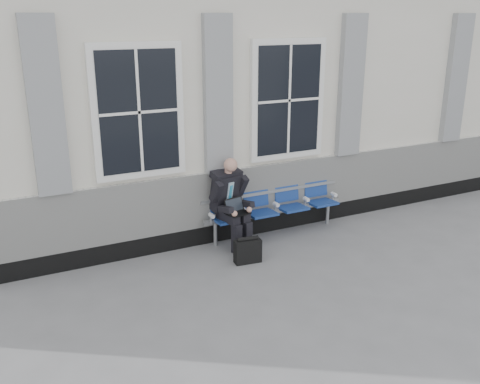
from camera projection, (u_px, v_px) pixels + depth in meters
ground at (314, 264)px, 8.04m from camera, size 70.00×70.00×0.00m
station_building at (217, 88)px, 10.28m from camera, size 14.40×4.40×4.49m
bench at (274, 203)px, 9.02m from camera, size 2.60×0.47×0.91m
businessman at (230, 200)px, 8.46m from camera, size 0.64×0.86×1.47m
briefcase at (248, 251)px, 8.06m from camera, size 0.42×0.22×0.42m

